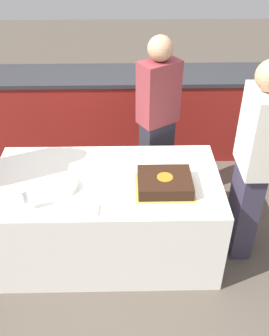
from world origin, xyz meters
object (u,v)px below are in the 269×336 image
Objects in this scene: wine_glass at (24,197)px; person_seated_right at (253,164)px; person_cutting_cake at (158,122)px; plate_stack at (62,186)px; cake at (165,182)px.

person_seated_right is at bearing 11.48° from wine_glass.
wine_glass is 1.62m from person_seated_right.
person_cutting_cake is 0.93m from person_seated_right.
person_seated_right is at bearing 4.31° from plate_stack.
cake is 1.95× the size of plate_stack.
person_cutting_cake is (0.00, 0.78, 0.06)m from cake.
cake is at bearing -0.17° from plate_stack.
wine_glass is at bearing -78.52° from person_seated_right.
person_seated_right reaches higher than plate_stack.
cake is at bearing 12.95° from wine_glass.
plate_stack is 1.32× the size of wine_glass.
person_seated_right reaches higher than cake.
cake is 0.66m from person_seated_right.
cake is 2.56× the size of wine_glass.
wine_glass is (-0.94, -0.22, 0.06)m from cake.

